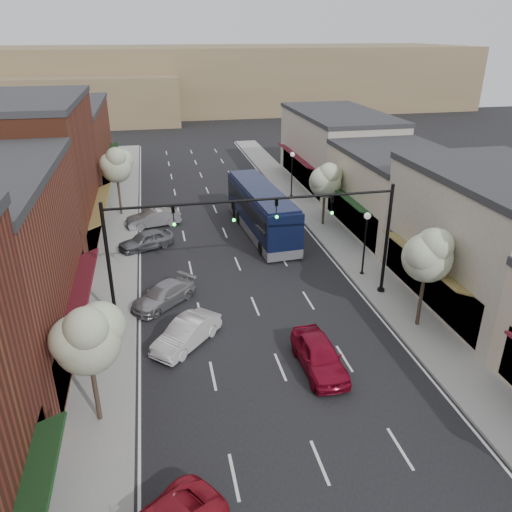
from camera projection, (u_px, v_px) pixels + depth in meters
ground at (291, 394)px, 22.47m from camera, size 160.00×160.00×0.00m
sidewalk_left at (117, 248)px, 37.35m from camera, size 2.80×73.00×0.15m
sidewalk_right at (330, 231)px, 40.50m from camera, size 2.80×73.00×0.15m
curb_left at (136, 246)px, 37.61m from camera, size 0.25×73.00×0.17m
curb_right at (313, 232)px, 40.24m from camera, size 0.25×73.00×0.17m
bldg_left_midfar at (24, 177)px, 35.39m from camera, size 10.14×14.10×10.90m
bldg_left_far at (60, 148)px, 50.16m from camera, size 10.14×18.10×8.40m
bldg_right_midnear at (494, 240)px, 28.78m from camera, size 9.14×12.10×7.90m
bldg_right_midfar at (397, 192)px, 39.77m from camera, size 9.14×12.10×6.40m
bldg_right_far at (337, 149)px, 52.04m from camera, size 9.14×16.10×7.40m
hill_far at (172, 79)px, 100.17m from camera, size 120.00×30.00×12.00m
hill_near at (30, 100)px, 85.62m from camera, size 50.00×20.00×8.00m
signal_mast_right at (350, 226)px, 28.74m from camera, size 8.22×0.46×7.00m
signal_mast_left at (152, 242)px, 26.63m from camera, size 8.22×0.46×7.00m
tree_right_near at (429, 253)px, 25.71m from camera, size 2.85×2.65×5.95m
tree_right_far at (326, 179)px, 40.16m from camera, size 2.85×2.65×5.43m
tree_left_near at (88, 337)px, 19.13m from camera, size 2.85×2.65×5.69m
tree_left_far at (116, 164)px, 42.13m from camera, size 2.85×2.65×6.13m
lamp_post_near at (366, 234)px, 32.05m from camera, size 0.44×0.44×4.44m
lamp_post_far at (292, 167)px, 47.64m from camera, size 0.44×0.44×4.44m
coach_bus at (261, 210)px, 39.55m from camera, size 3.46×12.27×3.71m
red_hatchback at (319, 355)px, 23.84m from camera, size 1.93×4.58×1.55m
parked_car_b at (187, 333)px, 25.68m from camera, size 3.99×4.14×1.41m
parked_car_c at (163, 295)px, 29.53m from camera, size 4.43×4.24×1.27m
parked_car_d at (146, 240)px, 37.07m from camera, size 4.44×3.22×1.40m
parked_car_e at (153, 218)px, 41.39m from camera, size 4.65×2.46×1.46m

